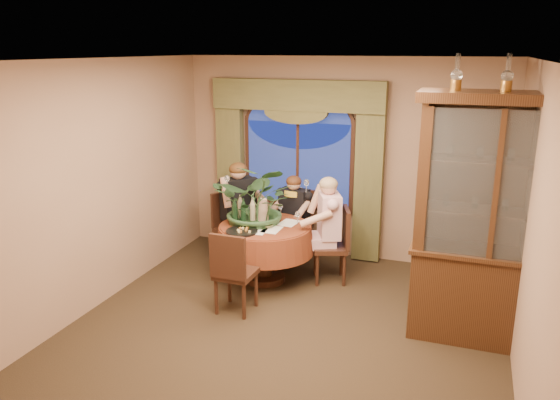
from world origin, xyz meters
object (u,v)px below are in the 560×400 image
(chair_back_right, at_px, (295,225))
(wine_bottle_1, at_px, (253,210))
(centerpiece_plant, at_px, (258,171))
(wine_bottle_0, at_px, (243,211))
(chair_back, at_px, (233,229))
(wine_bottle_3, at_px, (235,211))
(dining_table, at_px, (265,253))
(oil_lamp_center, at_px, (508,73))
(stoneware_vase, at_px, (262,211))
(chair_right, at_px, (330,245))
(person_back, at_px, (238,212))
(wine_bottle_2, at_px, (240,207))
(chair_front_left, at_px, (236,271))
(oil_lamp_left, at_px, (457,72))
(person_scarf, at_px, (294,218))
(china_cabinet, at_px, (491,222))
(olive_bowl, at_px, (267,226))
(person_pink, at_px, (329,229))

(chair_back_right, height_order, wine_bottle_1, wine_bottle_1)
(centerpiece_plant, bearing_deg, wine_bottle_0, -141.31)
(chair_back, relative_size, wine_bottle_3, 2.91)
(dining_table, relative_size, chair_back_right, 1.30)
(oil_lamp_center, bearing_deg, wine_bottle_1, 166.55)
(chair_back_right, xyz_separation_m, stoneware_vase, (-0.19, -0.77, 0.42))
(chair_right, xyz_separation_m, person_back, (-1.38, 0.25, 0.23))
(chair_right, relative_size, wine_bottle_3, 2.91)
(person_back, bearing_deg, stoneware_vase, 93.32)
(wine_bottle_1, height_order, wine_bottle_2, same)
(wine_bottle_0, xyz_separation_m, wine_bottle_1, (0.09, 0.09, 0.00))
(chair_back, relative_size, wine_bottle_2, 2.91)
(dining_table, relative_size, wine_bottle_3, 3.79)
(centerpiece_plant, bearing_deg, chair_front_left, -83.79)
(oil_lamp_left, height_order, person_scarf, oil_lamp_left)
(oil_lamp_left, height_order, person_back, oil_lamp_left)
(person_back, xyz_separation_m, centerpiece_plant, (0.47, -0.43, 0.71))
(wine_bottle_2, bearing_deg, person_scarf, 52.22)
(chair_right, distance_m, centerpiece_plant, 1.31)
(oil_lamp_left, height_order, wine_bottle_2, oil_lamp_left)
(china_cabinet, height_order, chair_back_right, china_cabinet)
(china_cabinet, xyz_separation_m, chair_back, (-3.27, 1.07, -0.78))
(oil_lamp_center, relative_size, person_back, 0.24)
(oil_lamp_center, height_order, chair_front_left, oil_lamp_center)
(wine_bottle_1, relative_size, wine_bottle_2, 1.00)
(chair_right, distance_m, stoneware_vase, 0.97)
(china_cabinet, relative_size, chair_right, 2.62)
(person_back, relative_size, wine_bottle_3, 4.30)
(chair_back_right, xyz_separation_m, wine_bottle_2, (-0.49, -0.77, 0.44))
(oil_lamp_center, bearing_deg, oil_lamp_left, 180.00)
(oil_lamp_center, relative_size, chair_right, 0.35)
(wine_bottle_3, bearing_deg, oil_lamp_left, -12.04)
(olive_bowl, height_order, wine_bottle_2, wine_bottle_2)
(stoneware_vase, height_order, centerpiece_plant, centerpiece_plant)
(chair_right, height_order, chair_back, same)
(chair_back, distance_m, person_back, 0.25)
(dining_table, xyz_separation_m, china_cabinet, (2.61, -0.61, 0.88))
(chair_front_left, distance_m, person_back, 1.54)
(stoneware_vase, bearing_deg, wine_bottle_1, -148.75)
(centerpiece_plant, distance_m, wine_bottle_3, 0.59)
(oil_lamp_center, xyz_separation_m, chair_back, (-3.27, 1.07, -2.21))
(oil_lamp_left, height_order, olive_bowl, oil_lamp_left)
(dining_table, distance_m, chair_back, 0.81)
(wine_bottle_0, bearing_deg, olive_bowl, -8.35)
(oil_lamp_center, xyz_separation_m, person_pink, (-1.86, 0.94, -2.01))
(olive_bowl, xyz_separation_m, wine_bottle_3, (-0.45, 0.01, 0.14))
(china_cabinet, distance_m, wine_bottle_1, 2.90)
(china_cabinet, height_order, wine_bottle_2, china_cabinet)
(wine_bottle_2, bearing_deg, chair_back, 129.11)
(olive_bowl, xyz_separation_m, wine_bottle_2, (-0.45, 0.20, 0.14))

